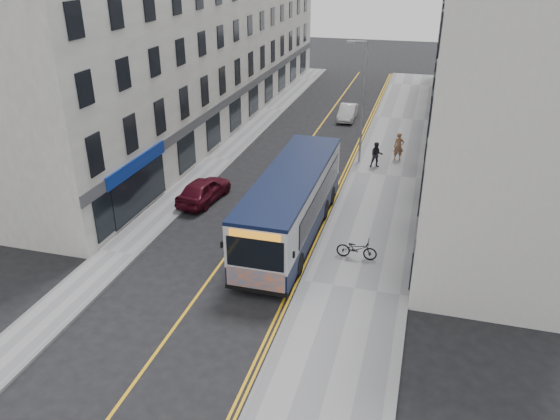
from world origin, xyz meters
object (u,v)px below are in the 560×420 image
Objects in this scene: city_bus at (292,202)px; pedestrian_far at (377,155)px; car_maroon at (204,189)px; bicycle at (357,249)px; car_white at (347,112)px; streetlamp at (362,99)px; pedestrian_near at (399,147)px.

city_bus reaches higher than pedestrian_far.
pedestrian_far is at bearing -131.88° from car_maroon.
city_bus is 2.82× the size of car_maroon.
car_maroon is (-9.34, 4.25, 0.09)m from bicycle.
streetlamp is at bearing -78.12° from car_white.
car_white is at bearing 103.22° from streetlamp.
pedestrian_near is at bearing -129.87° from car_maroon.
city_bus reaches higher than bicycle.
car_white is at bearing 95.34° from pedestrian_far.
streetlamp reaches higher than car_white.
pedestrian_near is at bearing -62.97° from car_white.
streetlamp is 2.13× the size of car_white.
city_bus is 3.10× the size of car_white.
pedestrian_far reaches higher than car_white.
car_white is (-3.64, 10.86, -0.34)m from pedestrian_far.
bicycle is 0.45× the size of car_maroon.
streetlamp is at bearing -172.50° from pedestrian_near.
pedestrian_near is 10.36m from car_white.
bicycle is at bearing -24.32° from city_bus.
car_white is at bearing 104.77° from pedestrian_near.
city_bus is 21.29m from car_white.
car_white is at bearing 91.73° from city_bus.
pedestrian_near is at bearing 40.84° from pedestrian_far.
bicycle is 23.19m from car_white.
car_maroon is (-5.20, -18.57, 0.08)m from car_white.
car_white is (-4.14, 22.82, 0.01)m from bicycle.
car_maroon is at bearing -131.73° from streetlamp.
streetlamp is at bearing 81.19° from city_bus.
streetlamp is 4.30m from pedestrian_near.
pedestrian_far is (-0.49, 11.96, 0.35)m from bicycle.
bicycle is 13.75m from pedestrian_near.
bicycle is at bearing 162.55° from car_maroon.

